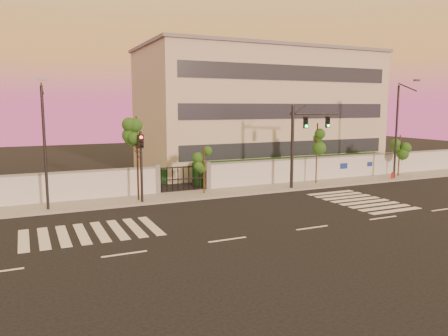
{
  "coord_description": "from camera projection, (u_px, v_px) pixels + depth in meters",
  "views": [
    {
      "loc": [
        -13.74,
        -18.53,
        6.39
      ],
      "look_at": [
        -2.42,
        6.0,
        2.6
      ],
      "focal_mm": 35.0,
      "sensor_mm": 36.0,
      "label": 1
    }
  ],
  "objects": [
    {
      "name": "road_markings",
      "position": [
        253.0,
        215.0,
        25.97
      ],
      "size": [
        57.0,
        7.62,
        0.02
      ],
      "color": "silver",
      "rests_on": "ground"
    },
    {
      "name": "fire_hydrant",
      "position": [
        392.0,
        176.0,
        38.38
      ],
      "size": [
        0.29,
        0.27,
        0.73
      ],
      "rotation": [
        0.0,
        0.0,
        0.31
      ],
      "color": "red",
      "rests_on": "ground"
    },
    {
      "name": "traffic_signal_main",
      "position": [
        301.0,
        137.0,
        33.77
      ],
      "size": [
        4.09,
        1.08,
        6.52
      ],
      "rotation": [
        0.0,
        0.0,
        -0.23
      ],
      "color": "black",
      "rests_on": "ground"
    },
    {
      "name": "street_tree_c",
      "position": [
        137.0,
        139.0,
        29.03
      ],
      "size": [
        1.59,
        1.26,
        5.8
      ],
      "color": "#382314",
      "rests_on": "ground"
    },
    {
      "name": "street_tree_e",
      "position": [
        317.0,
        140.0,
        35.62
      ],
      "size": [
        1.43,
        1.14,
        5.09
      ],
      "color": "#382314",
      "rests_on": "ground"
    },
    {
      "name": "streetlight_west",
      "position": [
        45.0,
        142.0,
        26.13
      ],
      "size": [
        0.48,
        1.93,
        8.02
      ],
      "color": "black",
      "rests_on": "ground"
    },
    {
      "name": "sidewalk",
      "position": [
        228.0,
        192.0,
        32.68
      ],
      "size": [
        60.0,
        3.0,
        0.15
      ],
      "primitive_type": "cube",
      "color": "gray",
      "rests_on": "ground"
    },
    {
      "name": "street_tree_d",
      "position": [
        204.0,
        159.0,
        31.64
      ],
      "size": [
        1.32,
        1.05,
        3.55
      ],
      "color": "#382314",
      "rests_on": "ground"
    },
    {
      "name": "perimeter_wall",
      "position": [
        221.0,
        176.0,
        33.93
      ],
      "size": [
        60.0,
        0.36,
        2.2
      ],
      "color": "silver",
      "rests_on": "ground"
    },
    {
      "name": "ground",
      "position": [
        312.0,
        228.0,
        23.25
      ],
      "size": [
        120.0,
        120.0,
        0.0
      ],
      "primitive_type": "plane",
      "color": "black",
      "rests_on": "ground"
    },
    {
      "name": "streetlight_east",
      "position": [
        398.0,
        127.0,
        37.71
      ],
      "size": [
        0.52,
        2.08,
        8.63
      ],
      "color": "black",
      "rests_on": "ground"
    },
    {
      "name": "hedge_row",
      "position": [
        219.0,
        173.0,
        36.87
      ],
      "size": [
        41.0,
        4.25,
        1.8
      ],
      "color": "black",
      "rests_on": "ground"
    },
    {
      "name": "traffic_signal_secondary",
      "position": [
        141.0,
        158.0,
        28.56
      ],
      "size": [
        0.37,
        0.35,
        4.81
      ],
      "rotation": [
        0.0,
        0.0,
        0.16
      ],
      "color": "black",
      "rests_on": "ground"
    },
    {
      "name": "institutional_building",
      "position": [
        259.0,
        109.0,
        45.9
      ],
      "size": [
        24.4,
        12.4,
        12.25
      ],
      "color": "#BEB6A1",
      "rests_on": "ground"
    },
    {
      "name": "street_tree_f",
      "position": [
        400.0,
        146.0,
        39.65
      ],
      "size": [
        1.53,
        1.22,
        3.87
      ],
      "color": "#382314",
      "rests_on": "ground"
    }
  ]
}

